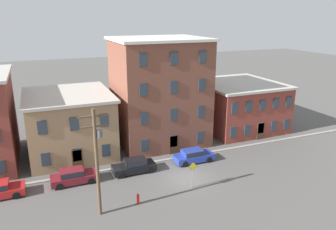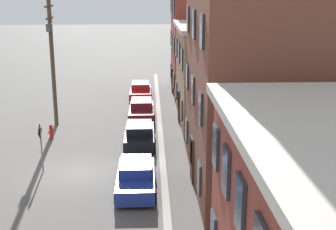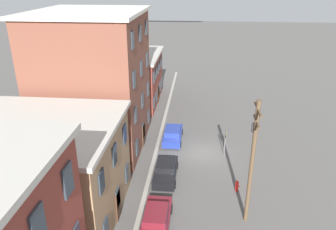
% 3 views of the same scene
% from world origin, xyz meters
% --- Properties ---
extents(ground_plane, '(200.00, 200.00, 0.00)m').
position_xyz_m(ground_plane, '(0.00, 0.00, 0.00)').
color(ground_plane, '#565451').
extents(kerb_strip, '(56.00, 0.36, 0.16)m').
position_xyz_m(kerb_strip, '(0.00, 4.50, 0.08)').
color(kerb_strip, '#9E998E').
rests_on(kerb_strip, ground_plane).
extents(apartment_midblock, '(9.61, 11.01, 7.06)m').
position_xyz_m(apartment_midblock, '(-9.74, 11.25, 3.55)').
color(apartment_midblock, '#9E7A56').
rests_on(apartment_midblock, ground_plane).
extents(apartment_far, '(11.00, 9.58, 13.01)m').
position_xyz_m(apartment_far, '(1.15, 10.53, 6.52)').
color(apartment_far, brown).
rests_on(apartment_far, ground_plane).
extents(apartment_annex, '(10.93, 11.55, 6.50)m').
position_xyz_m(apartment_annex, '(13.45, 11.52, 3.26)').
color(apartment_annex, brown).
rests_on(apartment_annex, ground_plane).
extents(car_maroon, '(4.40, 1.92, 1.43)m').
position_xyz_m(car_maroon, '(-10.51, 3.19, 0.75)').
color(car_maroon, maroon).
rests_on(car_maroon, ground_plane).
extents(car_black, '(4.40, 1.92, 1.43)m').
position_xyz_m(car_black, '(-4.43, 3.15, 0.75)').
color(car_black, black).
rests_on(car_black, ground_plane).
extents(car_blue, '(4.40, 1.92, 1.43)m').
position_xyz_m(car_blue, '(2.29, 3.10, 0.75)').
color(car_blue, '#233899').
rests_on(car_blue, ground_plane).
extents(caution_sign, '(0.86, 0.08, 2.67)m').
position_xyz_m(caution_sign, '(-0.33, -2.02, 1.76)').
color(caution_sign, slate).
rests_on(caution_sign, ground_plane).
extents(utility_pole, '(2.40, 0.44, 8.96)m').
position_xyz_m(utility_pole, '(-9.11, -2.95, 5.04)').
color(utility_pole, brown).
rests_on(utility_pole, ground_plane).
extents(fire_hydrant, '(0.24, 0.34, 0.96)m').
position_xyz_m(fire_hydrant, '(-5.84, -2.65, 0.48)').
color(fire_hydrant, red).
rests_on(fire_hydrant, ground_plane).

